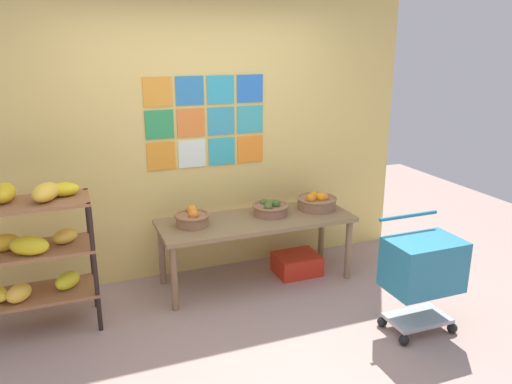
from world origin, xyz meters
The scene contains 9 objects.
ground centered at (0.00, 0.00, 0.00)m, with size 9.18×9.18×0.00m, color gray.
back_wall_with_art centered at (0.00, 1.62, 1.34)m, with size 4.22×0.07×2.69m.
banana_shelf_unit centered at (-1.48, 0.98, 0.72)m, with size 0.89×0.45×1.18m.
display_table centered at (0.40, 1.15, 0.55)m, with size 1.78×0.65×0.62m.
fruit_basket_left centered at (-0.18, 1.18, 0.69)m, with size 0.31×0.31×0.17m.
fruit_basket_back_right centered at (1.05, 1.19, 0.70)m, with size 0.39×0.39×0.18m.
fruit_basket_right centered at (0.57, 1.20, 0.69)m, with size 0.34×0.34×0.15m.
produce_crate_under_table centered at (0.83, 1.15, 0.10)m, with size 0.42×0.35×0.19m, color red.
shopping_cart centered at (1.27, -0.10, 0.53)m, with size 0.55×0.42×0.89m.
Camera 1 is at (-1.17, -2.91, 2.18)m, focal length 35.42 mm.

